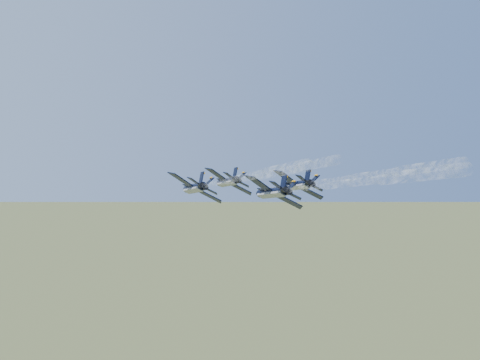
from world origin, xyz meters
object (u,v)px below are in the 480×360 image
jet_slot (272,192)px  jet_right (296,185)px  jet_lead (227,181)px  jet_left (194,188)px

jet_slot → jet_right: bearing=53.4°
jet_slot → jet_lead: bearing=90.8°
jet_left → jet_right: same height
jet_lead → jet_left: same height
jet_left → jet_slot: size_ratio=1.00×
jet_left → jet_right: bearing=2.3°
jet_lead → jet_left: bearing=-127.2°
jet_left → jet_right: size_ratio=1.00×
jet_slot → jet_left: bearing=129.8°
jet_lead → jet_left: (-12.98, -10.44, 0.00)m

